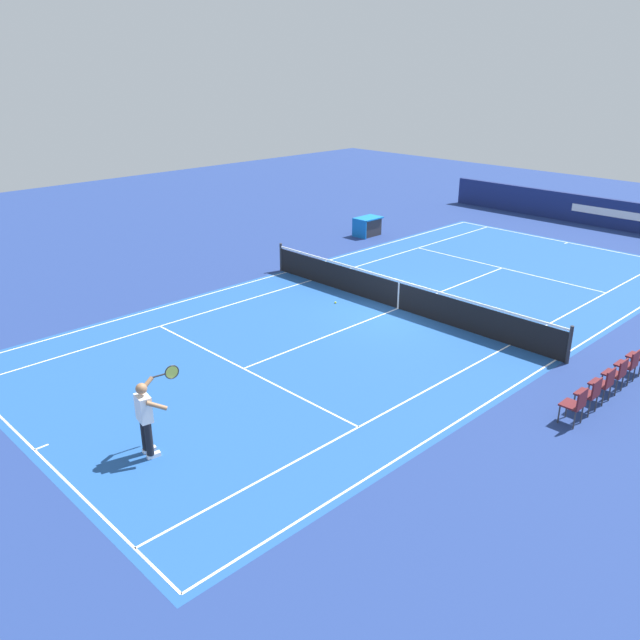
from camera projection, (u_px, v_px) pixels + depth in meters
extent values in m
plane|color=navy|center=(398.00, 308.00, 21.21)|extent=(60.00, 60.00, 0.00)
cube|color=#1E4C93|center=(398.00, 308.00, 21.21)|extent=(24.20, 11.40, 0.00)
cube|color=white|center=(34.00, 450.00, 13.49)|extent=(0.05, 11.00, 0.01)
cube|color=white|center=(568.00, 242.00, 28.94)|extent=(0.05, 11.00, 0.01)
cube|color=white|center=(286.00, 272.00, 24.86)|extent=(23.80, 0.05, 0.01)
cube|color=white|center=(556.00, 360.00, 17.56)|extent=(23.80, 0.05, 0.01)
cube|color=white|center=(311.00, 280.00, 23.94)|extent=(23.80, 0.05, 0.01)
cube|color=white|center=(510.00, 345.00, 18.48)|extent=(23.80, 0.05, 0.01)
cube|color=white|center=(243.00, 368.00, 17.06)|extent=(0.05, 8.22, 0.01)
cube|color=white|center=(502.00, 268.00, 25.37)|extent=(0.05, 8.22, 0.01)
cube|color=white|center=(398.00, 308.00, 21.21)|extent=(12.80, 0.05, 0.01)
cube|color=white|center=(41.00, 447.00, 13.58)|extent=(0.30, 0.05, 0.01)
cube|color=white|center=(566.00, 243.00, 28.84)|extent=(0.30, 0.05, 0.01)
cylinder|color=#2D2D33|center=(281.00, 257.00, 24.86)|extent=(0.10, 0.10, 1.08)
cylinder|color=#2D2D33|center=(569.00, 345.00, 17.16)|extent=(0.10, 0.10, 1.08)
cube|color=black|center=(399.00, 296.00, 21.05)|extent=(0.02, 11.60, 0.88)
cube|color=white|center=(399.00, 281.00, 20.86)|extent=(0.04, 11.60, 0.06)
cube|color=white|center=(399.00, 296.00, 21.05)|extent=(0.04, 0.06, 0.88)
cube|color=navy|center=(608.00, 213.00, 31.28)|extent=(0.24, 17.00, 1.40)
cube|color=white|center=(607.00, 212.00, 31.17)|extent=(0.01, 3.55, 0.36)
cylinder|color=black|center=(149.00, 439.00, 13.05)|extent=(0.15, 0.15, 0.74)
cube|color=white|center=(154.00, 455.00, 13.23)|extent=(0.29, 0.16, 0.09)
cylinder|color=black|center=(145.00, 434.00, 13.23)|extent=(0.15, 0.15, 0.74)
cube|color=white|center=(149.00, 450.00, 13.41)|extent=(0.29, 0.16, 0.09)
cube|color=white|center=(144.00, 408.00, 12.90)|extent=(0.30, 0.41, 0.56)
sphere|color=#9E704C|center=(141.00, 389.00, 12.74)|extent=(0.23, 0.23, 0.23)
cylinder|color=#9E704C|center=(157.00, 406.00, 12.73)|extent=(0.40, 0.27, 0.26)
cylinder|color=#9E704C|center=(145.00, 386.00, 13.08)|extent=(0.43, 0.16, 0.30)
cylinder|color=#232326|center=(159.00, 376.00, 13.26)|extent=(0.28, 0.08, 0.04)
torus|color=#232326|center=(172.00, 372.00, 13.41)|extent=(0.31, 0.08, 0.31)
cylinder|color=#C6D84C|center=(172.00, 372.00, 13.41)|extent=(0.27, 0.05, 0.27)
sphere|color=#CCE01E|center=(335.00, 303.00, 21.64)|extent=(0.07, 0.07, 0.07)
cylinder|color=#38383D|center=(626.00, 365.00, 16.78)|extent=(0.04, 0.04, 0.44)
cylinder|color=#38383D|center=(631.00, 360.00, 17.01)|extent=(0.04, 0.04, 0.44)
cylinder|color=#38383D|center=(640.00, 369.00, 16.54)|extent=(0.04, 0.04, 0.44)
cube|color=#56191E|center=(637.00, 356.00, 16.69)|extent=(0.44, 0.44, 0.04)
cylinder|color=#38383D|center=(614.00, 373.00, 16.31)|extent=(0.04, 0.04, 0.44)
cylinder|color=#38383D|center=(620.00, 369.00, 16.54)|extent=(0.04, 0.04, 0.44)
cylinder|color=#38383D|center=(628.00, 378.00, 16.07)|extent=(0.04, 0.04, 0.44)
cylinder|color=#38383D|center=(634.00, 373.00, 16.30)|extent=(0.04, 0.04, 0.44)
cube|color=#56191E|center=(626.00, 365.00, 16.22)|extent=(0.44, 0.44, 0.04)
cube|color=#56191E|center=(635.00, 359.00, 16.00)|extent=(0.44, 0.04, 0.40)
cylinder|color=#38383D|center=(601.00, 383.00, 15.84)|extent=(0.04, 0.04, 0.44)
cylinder|color=#38383D|center=(608.00, 378.00, 16.07)|extent=(0.04, 0.04, 0.44)
cylinder|color=#38383D|center=(616.00, 388.00, 15.60)|extent=(0.04, 0.04, 0.44)
cylinder|color=#38383D|center=(622.00, 383.00, 15.83)|extent=(0.04, 0.04, 0.44)
cube|color=#56191E|center=(613.00, 374.00, 15.74)|extent=(0.44, 0.44, 0.04)
cube|color=#56191E|center=(623.00, 368.00, 15.53)|extent=(0.44, 0.04, 0.40)
cylinder|color=#38383D|center=(588.00, 393.00, 15.36)|extent=(0.04, 0.04, 0.44)
cylinder|color=#38383D|center=(595.00, 388.00, 15.60)|extent=(0.04, 0.04, 0.44)
cylinder|color=#38383D|center=(603.00, 398.00, 15.13)|extent=(0.04, 0.04, 0.44)
cylinder|color=#38383D|center=(610.00, 393.00, 15.36)|extent=(0.04, 0.04, 0.44)
cube|color=#56191E|center=(600.00, 384.00, 15.27)|extent=(0.44, 0.44, 0.04)
cube|color=#56191E|center=(610.00, 378.00, 15.06)|extent=(0.44, 0.04, 0.40)
cylinder|color=#38383D|center=(574.00, 403.00, 14.89)|extent=(0.04, 0.04, 0.44)
cylinder|color=#38383D|center=(581.00, 398.00, 15.13)|extent=(0.04, 0.04, 0.44)
cylinder|color=#38383D|center=(589.00, 409.00, 14.65)|extent=(0.04, 0.04, 0.44)
cylinder|color=#38383D|center=(596.00, 403.00, 14.89)|extent=(0.04, 0.04, 0.44)
cube|color=#56191E|center=(587.00, 394.00, 14.80)|extent=(0.44, 0.44, 0.04)
cube|color=#56191E|center=(597.00, 388.00, 14.59)|extent=(0.44, 0.04, 0.40)
cylinder|color=#38383D|center=(559.00, 414.00, 14.42)|extent=(0.04, 0.04, 0.44)
cylinder|color=#38383D|center=(566.00, 409.00, 14.65)|extent=(0.04, 0.04, 0.44)
cylinder|color=#38383D|center=(574.00, 420.00, 14.18)|extent=(0.04, 0.04, 0.44)
cylinder|color=#38383D|center=(582.00, 414.00, 14.41)|extent=(0.04, 0.04, 0.44)
cube|color=#56191E|center=(572.00, 405.00, 14.33)|extent=(0.44, 0.44, 0.04)
cube|color=#56191E|center=(582.00, 399.00, 14.11)|extent=(0.44, 0.04, 0.40)
cube|color=#2D2D33|center=(368.00, 227.00, 29.97)|extent=(1.10, 0.70, 0.80)
cube|color=blue|center=(368.00, 218.00, 29.82)|extent=(1.24, 0.84, 0.06)
cube|color=blue|center=(359.00, 229.00, 29.58)|extent=(0.06, 0.84, 0.84)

